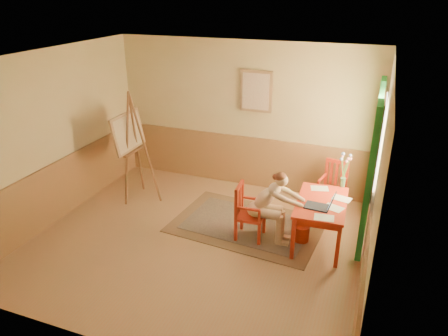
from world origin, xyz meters
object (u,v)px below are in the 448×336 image
at_px(chair_back, 333,187).
at_px(easel, 130,137).
at_px(figure, 270,203).
at_px(table, 321,207).
at_px(laptop, 322,205).
at_px(chair_left, 248,212).

height_order(chair_back, easel, easel).
bearing_deg(easel, chair_back, 11.86).
bearing_deg(figure, easel, 168.41).
bearing_deg(table, easel, 174.07).
bearing_deg(chair_back, easel, -168.14).
relative_size(laptop, easel, 0.21).
bearing_deg(table, chair_back, 87.80).
height_order(chair_back, laptop, laptop).
xyz_separation_m(table, figure, (-0.74, -0.20, 0.02)).
xyz_separation_m(figure, easel, (-2.74, 0.56, 0.55)).
distance_m(chair_left, chair_back, 1.74).
bearing_deg(easel, table, -5.93).
relative_size(chair_left, figure, 0.77).
height_order(table, laptop, laptop).
distance_m(table, figure, 0.76).
height_order(table, easel, easel).
distance_m(figure, easel, 2.85).
distance_m(chair_left, figure, 0.39).
bearing_deg(table, chair_left, -167.73).
xyz_separation_m(chair_back, figure, (-0.78, -1.30, 0.19)).
bearing_deg(table, laptop, -82.64).
xyz_separation_m(chair_left, chair_back, (1.12, 1.33, 0.01)).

